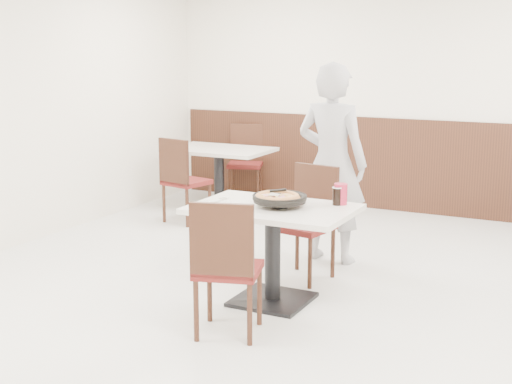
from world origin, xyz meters
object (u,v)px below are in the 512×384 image
at_px(diner_person, 332,163).
at_px(bg_table_left, 219,180).
at_px(side_plate, 220,203).
at_px(red_cup, 341,194).
at_px(main_table, 273,255).
at_px(cola_glass, 337,197).
at_px(chair_near, 228,266).
at_px(pizza_pan, 280,201).
at_px(chair_far, 304,224).
at_px(bg_chair_left_far, 245,163).
at_px(pizza, 277,199).
at_px(bg_chair_left_near, 186,180).

bearing_deg(diner_person, bg_table_left, -30.45).
relative_size(side_plate, red_cup, 1.08).
xyz_separation_m(main_table, cola_glass, (0.41, 0.26, 0.44)).
height_order(chair_near, bg_table_left, chair_near).
bearing_deg(pizza_pan, chair_far, 95.13).
height_order(cola_glass, diner_person, diner_person).
bearing_deg(bg_chair_left_far, pizza, 100.61).
bearing_deg(cola_glass, pizza, -146.54).
height_order(chair_far, bg_chair_left_near, same).
bearing_deg(side_plate, chair_near, -55.72).
bearing_deg(chair_near, red_cup, 50.03).
xyz_separation_m(bg_table_left, bg_chair_left_far, (-0.02, 0.70, 0.10)).
bearing_deg(chair_far, bg_table_left, -35.21).
xyz_separation_m(main_table, bg_table_left, (-1.91, 2.52, 0.00)).
bearing_deg(chair_far, cola_glass, 149.79).
height_order(chair_near, bg_chair_left_far, same).
distance_m(chair_far, cola_glass, 0.64).
relative_size(chair_near, bg_table_left, 0.79).
height_order(side_plate, diner_person, diner_person).
xyz_separation_m(chair_near, pizza_pan, (0.05, 0.71, 0.32)).
relative_size(main_table, bg_chair_left_near, 1.26).
bearing_deg(chair_far, main_table, 100.54).
bearing_deg(bg_chair_left_near, chair_far, -20.81).
relative_size(main_table, bg_chair_left_far, 1.26).
distance_m(side_plate, bg_table_left, 3.07).
bearing_deg(diner_person, red_cup, 118.45).
height_order(side_plate, bg_chair_left_far, bg_chair_left_far).
xyz_separation_m(chair_near, red_cup, (0.43, 0.98, 0.35)).
relative_size(main_table, chair_near, 1.26).
relative_size(bg_table_left, bg_chair_left_near, 1.26).
relative_size(chair_far, pizza_pan, 2.42).
bearing_deg(pizza_pan, cola_glass, 33.42).
height_order(main_table, chair_near, chair_near).
distance_m(chair_near, pizza, 0.77).
bearing_deg(cola_glass, red_cup, 67.49).
bearing_deg(pizza_pan, main_table, -156.37).
relative_size(main_table, chair_far, 1.26).
bearing_deg(red_cup, diner_person, 114.72).
height_order(cola_glass, bg_table_left, cola_glass).
bearing_deg(pizza, pizza_pan, 34.50).
distance_m(bg_chair_left_near, bg_chair_left_far, 1.34).
distance_m(cola_glass, bg_table_left, 3.27).
bearing_deg(main_table, cola_glass, 32.41).
distance_m(cola_glass, red_cup, 0.04).
bearing_deg(pizza, bg_table_left, 127.69).
bearing_deg(main_table, pizza, 17.67).
height_order(main_table, chair_far, chair_far).
height_order(chair_far, bg_table_left, chair_far).
xyz_separation_m(pizza, bg_chair_left_far, (-1.96, 3.21, -0.34)).
xyz_separation_m(pizza, side_plate, (-0.42, -0.13, -0.05)).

